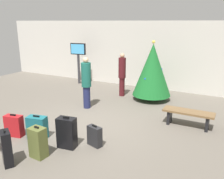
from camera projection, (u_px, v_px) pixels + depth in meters
name	position (u px, v px, depth m)	size (l,w,h in m)	color
ground_plane	(89.00, 124.00, 7.23)	(16.00, 16.00, 0.00)	#665E54
back_wall	(146.00, 55.00, 10.92)	(16.00, 0.20, 3.01)	beige
holiday_tree	(152.00, 70.00, 9.17)	(1.48, 1.48, 2.30)	#4C3319
flight_info_kiosk	(78.00, 56.00, 11.59)	(0.78, 0.18, 1.97)	#333338
waiting_bench	(188.00, 115.00, 6.96)	(1.44, 0.44, 0.48)	brown
traveller_0	(86.00, 82.00, 8.33)	(0.46, 0.46, 1.81)	#1E234C
traveller_1	(122.00, 73.00, 9.72)	(0.42, 0.42, 1.76)	#4C1419
suitcase_1	(37.00, 127.00, 6.28)	(0.55, 0.37, 0.64)	#19606B
suitcase_2	(67.00, 133.00, 5.80)	(0.48, 0.33, 0.80)	black
suitcase_3	(7.00, 148.00, 5.08)	(0.40, 0.35, 0.81)	black
suitcase_4	(14.00, 126.00, 6.41)	(0.51, 0.31, 0.62)	#B2191E
suitcase_5	(38.00, 143.00, 5.38)	(0.38, 0.29, 0.75)	#59602D
suitcase_6	(95.00, 136.00, 5.91)	(0.42, 0.27, 0.55)	#232326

